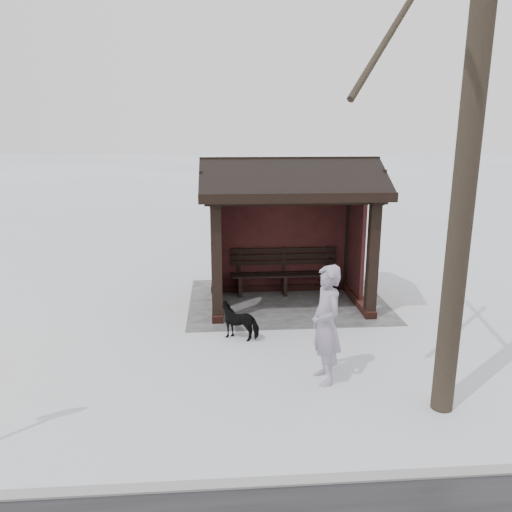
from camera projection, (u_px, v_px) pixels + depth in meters
The scene contains 6 objects.
ground at pixel (288, 304), 10.66m from camera, with size 120.00×120.00×0.00m, color white.
kerb at pixel (358, 479), 5.34m from camera, with size 120.00×0.15×0.06m, color gray.
trampled_patch at pixel (287, 300), 10.85m from camera, with size 4.20×3.20×0.02m, color gray.
bus_shelter at pixel (289, 202), 10.27m from camera, with size 3.60×2.40×3.09m.
pedestrian at pixel (326, 325), 7.22m from camera, with size 0.65×0.43×1.78m, color #998CA4.
dog at pixel (240, 320), 8.89m from camera, with size 0.34×0.76×0.64m, color black.
Camera 1 is at (1.44, 9.98, 3.67)m, focal length 35.00 mm.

